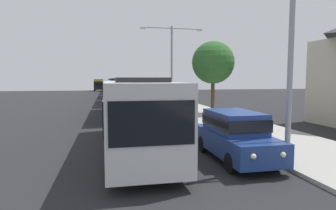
{
  "coord_description": "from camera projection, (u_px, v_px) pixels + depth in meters",
  "views": [
    {
      "loc": [
        -2.46,
        -2.86,
        3.16
      ],
      "look_at": [
        1.07,
        13.83,
        1.63
      ],
      "focal_mm": 30.96,
      "sensor_mm": 36.0,
      "label": 1
    }
  ],
  "objects": [
    {
      "name": "bus_lead",
      "position": [
        134.0,
        112.0,
        12.76
      ],
      "size": [
        2.58,
        10.62,
        3.21
      ],
      "color": "silver",
      "rests_on": "ground_plane"
    },
    {
      "name": "bus_second_in_line",
      "position": [
        121.0,
        96.0,
        24.88
      ],
      "size": [
        2.58,
        11.66,
        3.21
      ],
      "color": "#284C8C",
      "rests_on": "ground_plane"
    },
    {
      "name": "bus_middle",
      "position": [
        116.0,
        90.0,
        37.37
      ],
      "size": [
        2.58,
        12.0,
        3.21
      ],
      "color": "silver",
      "rests_on": "ground_plane"
    },
    {
      "name": "bus_fourth_in_line",
      "position": [
        114.0,
        88.0,
        49.69
      ],
      "size": [
        2.58,
        11.28,
        3.21
      ],
      "color": "#33724C",
      "rests_on": "ground_plane"
    },
    {
      "name": "bus_rear",
      "position": [
        112.0,
        86.0,
        62.56
      ],
      "size": [
        2.58,
        10.89,
        3.21
      ],
      "color": "#33724C",
      "rests_on": "ground_plane"
    },
    {
      "name": "bus_tail_end",
      "position": [
        111.0,
        85.0,
        74.86
      ],
      "size": [
        2.58,
        10.94,
        3.21
      ],
      "color": "silver",
      "rests_on": "ground_plane"
    },
    {
      "name": "white_suv",
      "position": [
        235.0,
        134.0,
        11.3
      ],
      "size": [
        1.86,
        4.8,
        1.9
      ],
      "color": "navy",
      "rests_on": "ground_plane"
    },
    {
      "name": "box_truck_oncoming",
      "position": [
        99.0,
        84.0,
        78.08
      ],
      "size": [
        2.35,
        7.12,
        3.15
      ],
      "color": "black",
      "rests_on": "ground_plane"
    },
    {
      "name": "streetlamp_near",
      "position": [
        292.0,
        22.0,
        10.39
      ],
      "size": [
        6.53,
        0.28,
        8.15
      ],
      "color": "gray",
      "rests_on": "sidewalk"
    },
    {
      "name": "streetlamp_mid",
      "position": [
        172.0,
        58.0,
        29.59
      ],
      "size": [
        6.44,
        0.28,
        8.34
      ],
      "color": "gray",
      "rests_on": "sidewalk"
    },
    {
      "name": "roadside_tree",
      "position": [
        213.0,
        63.0,
        25.11
      ],
      "size": [
        3.68,
        3.68,
        6.28
      ],
      "color": "#4C3823",
      "rests_on": "sidewalk"
    }
  ]
}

